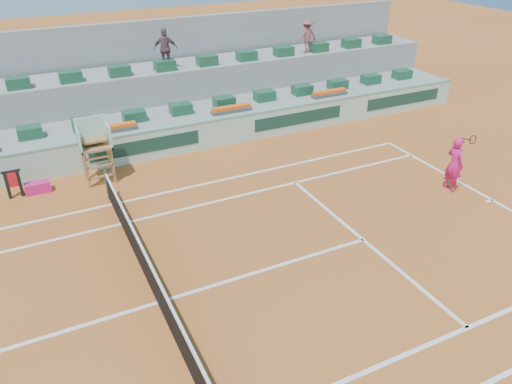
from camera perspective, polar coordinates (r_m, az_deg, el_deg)
ground at (r=13.23m, az=-11.13°, el=-12.31°), size 90.00×90.00×0.00m
seating_tier_lower at (r=22.13m, az=-19.09°, el=6.17°), size 36.00×4.00×1.20m
seating_tier_upper at (r=23.39m, az=-19.99°, el=9.07°), size 36.00×2.40×2.60m
stadium_back_wall at (r=24.66m, az=-20.90°, el=12.11°), size 36.00×0.40×4.40m
player_bag at (r=19.26m, az=-23.66°, el=0.47°), size 0.86×0.38×0.38m
spectator_mid at (r=23.11m, az=-10.30°, el=15.79°), size 1.13×0.74×1.78m
spectator_right at (r=25.92m, az=5.84°, el=17.34°), size 1.07×0.64×1.63m
court_lines at (r=13.22m, az=-11.14°, el=-12.29°), size 23.89×11.09×0.01m
tennis_net at (r=12.89m, az=-11.36°, el=-10.55°), size 0.10×11.97×1.10m
advertising_hoarding at (r=20.09m, az=-18.05°, el=4.14°), size 36.00×0.34×1.26m
umpire_chair at (r=18.82m, az=-18.00°, el=5.50°), size 1.10×0.90×2.40m
seat_row_lower at (r=21.00m, az=-19.06°, el=7.39°), size 32.90×0.60×0.44m
seat_row_upper at (r=22.38m, az=-20.43°, el=12.26°), size 32.90×0.60×0.44m
flower_planters at (r=20.19m, az=-22.83°, el=5.56°), size 26.80×0.36×0.28m
towel_rack at (r=19.07m, az=-26.02°, el=1.06°), size 0.61×0.10×1.03m
tennis_player at (r=18.81m, az=21.74°, el=3.00°), size 0.50×0.93×2.28m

